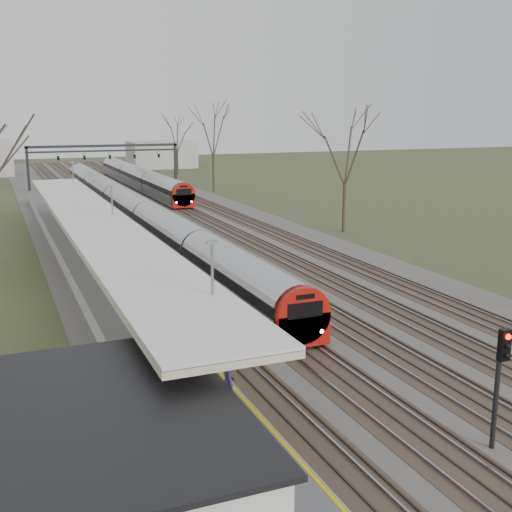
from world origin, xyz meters
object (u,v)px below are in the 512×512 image
at_px(train_far, 139,178).
at_px(signal_post, 500,371).
at_px(passenger, 228,383).
at_px(train_near, 130,208).

bearing_deg(train_far, signal_post, -93.99).
xyz_separation_m(train_far, signal_post, (-5.25, -75.24, 1.25)).
bearing_deg(signal_post, passenger, 151.75).
bearing_deg(train_far, train_near, -104.01).
distance_m(train_far, signal_post, 75.43).
height_order(train_near, train_far, same).
bearing_deg(train_far, passenger, -100.11).
bearing_deg(passenger, train_far, -8.16).
xyz_separation_m(passenger, signal_post, (7.45, -4.00, 0.78)).
relative_size(train_far, passenger, 23.98).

